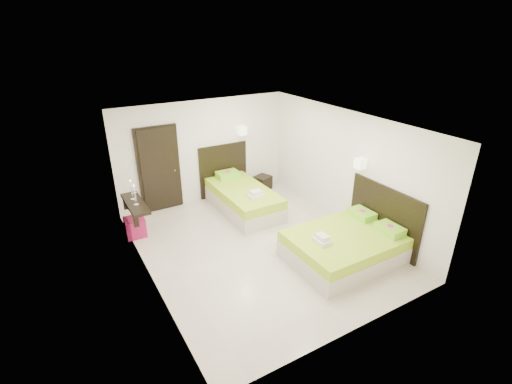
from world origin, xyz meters
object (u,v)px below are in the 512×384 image
bed_double (347,244)px  ottoman (135,227)px  nightstand (263,183)px  bed_single (242,197)px

bed_double → ottoman: 4.51m
ottoman → nightstand: bearing=11.6°
bed_single → bed_double: 3.04m
bed_single → nightstand: 1.35m
ottoman → bed_single: bearing=-0.5°
bed_single → ottoman: 2.63m
bed_single → bed_double: size_ratio=1.07×
bed_single → nightstand: (1.09, 0.79, -0.14)m
bed_double → ottoman: (-3.40, 2.97, -0.10)m
bed_single → ottoman: (-2.63, 0.02, -0.13)m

